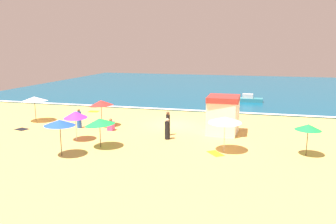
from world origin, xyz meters
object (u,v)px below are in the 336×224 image
(beachgoer_1, at_px, (168,124))
(beachgoer_3, at_px, (79,119))
(lifeguard_cabana, at_px, (223,115))
(small_boat_0, at_px, (248,99))
(beach_umbrella_6, at_px, (60,123))
(beachgoer_4, at_px, (111,125))
(beachgoer_5, at_px, (210,116))
(beach_umbrella_1, at_px, (308,127))
(beach_umbrella_3, at_px, (75,115))
(beach_umbrella_4, at_px, (101,103))
(beach_umbrella_2, at_px, (34,99))
(beach_umbrella_5, at_px, (225,120))
(beachgoer_2, at_px, (167,130))
(beach_umbrella_0, at_px, (100,122))

(beachgoer_1, relative_size, beachgoer_3, 1.17)
(lifeguard_cabana, distance_m, small_boat_0, 15.39)
(beach_umbrella_6, height_order, beachgoer_4, beach_umbrella_6)
(beachgoer_3, distance_m, beachgoer_5, 11.56)
(beach_umbrella_1, distance_m, beach_umbrella_3, 15.46)
(lifeguard_cabana, bearing_deg, beach_umbrella_4, -179.49)
(beachgoer_1, bearing_deg, beach_umbrella_4, 166.53)
(lifeguard_cabana, xyz_separation_m, small_boat_0, (1.44, 15.29, -1.08))
(beach_umbrella_1, relative_size, beach_umbrella_2, 0.62)
(beach_umbrella_2, bearing_deg, beach_umbrella_5, -14.71)
(beachgoer_4, bearing_deg, beachgoer_5, 38.59)
(beachgoer_2, relative_size, small_boat_0, 0.44)
(beach_umbrella_3, distance_m, beachgoer_3, 3.95)
(beachgoer_4, bearing_deg, beach_umbrella_3, -109.86)
(beach_umbrella_4, distance_m, beach_umbrella_6, 7.88)
(beach_umbrella_2, bearing_deg, beachgoer_5, 16.26)
(beach_umbrella_4, bearing_deg, beachgoer_1, -13.47)
(beach_umbrella_5, bearing_deg, beachgoer_2, 156.79)
(lifeguard_cabana, relative_size, beach_umbrella_4, 1.21)
(beachgoer_4, bearing_deg, small_boat_0, 58.38)
(beach_umbrella_5, bearing_deg, beachgoer_5, 103.08)
(beach_umbrella_6, bearing_deg, small_boat_0, 65.67)
(beachgoer_5, bearing_deg, beachgoer_3, -150.77)
(beachgoer_1, bearing_deg, lifeguard_cabana, 21.67)
(beachgoer_3, bearing_deg, small_boat_0, 51.54)
(beach_umbrella_5, xyz_separation_m, beachgoer_1, (-4.48, 2.87, -1.17))
(beachgoer_1, bearing_deg, beach_umbrella_3, -153.62)
(small_boat_0, bearing_deg, beach_umbrella_0, -113.15)
(beach_umbrella_4, xyz_separation_m, small_boat_0, (11.55, 15.38, -1.55))
(beach_umbrella_2, bearing_deg, beach_umbrella_0, -32.08)
(beach_umbrella_5, relative_size, beachgoer_3, 1.46)
(beach_umbrella_1, relative_size, beachgoer_4, 2.02)
(beach_umbrella_3, bearing_deg, lifeguard_cabana, 24.55)
(beach_umbrella_2, xyz_separation_m, beach_umbrella_4, (6.55, -0.16, -0.06))
(lifeguard_cabana, distance_m, beach_umbrella_4, 10.12)
(beach_umbrella_6, bearing_deg, beach_umbrella_4, 97.82)
(beach_umbrella_6, bearing_deg, beachgoer_5, 58.78)
(beach_umbrella_5, height_order, beachgoer_5, beach_umbrella_5)
(beach_umbrella_0, xyz_separation_m, beachgoer_4, (-1.24, 4.38, -1.34))
(beachgoer_3, relative_size, beachgoer_5, 1.87)
(beach_umbrella_1, xyz_separation_m, beachgoer_2, (-9.22, 1.37, -1.08))
(beach_umbrella_4, xyz_separation_m, beach_umbrella_5, (10.65, -4.35, 0.11))
(beach_umbrella_4, relative_size, beachgoer_3, 1.53)
(beachgoer_2, bearing_deg, beachgoer_5, 73.03)
(beach_umbrella_1, distance_m, beach_umbrella_6, 15.07)
(lifeguard_cabana, bearing_deg, beach_umbrella_1, -35.87)
(beach_umbrella_0, xyz_separation_m, beachgoer_1, (3.57, 4.09, -0.86))
(beachgoer_4, bearing_deg, beach_umbrella_2, 170.31)
(beachgoer_5, relative_size, small_boat_0, 0.24)
(beach_umbrella_4, height_order, beachgoer_3, beach_umbrella_4)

